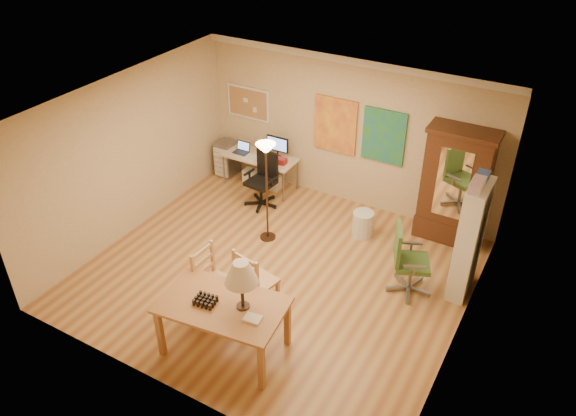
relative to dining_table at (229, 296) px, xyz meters
The scene contains 16 objects.
floor 1.89m from the dining_table, 100.55° to the left, with size 5.50×5.50×0.00m, color #986036.
crown_molding 4.43m from the dining_table, 94.23° to the left, with size 5.50×0.08×0.12m, color white.
corkboard 4.75m from the dining_table, 119.90° to the left, with size 0.90×0.04×0.62m, color tan.
art_panel_left 4.16m from the dining_table, 97.68° to the left, with size 0.80×0.04×1.00m, color yellow.
art_panel_right 4.14m from the dining_table, 85.13° to the left, with size 0.75×0.04×0.95m, color teal.
dining_table is the anchor object (origin of this frame).
ladder_chair_back 0.91m from the dining_table, 100.59° to the left, with size 0.57×0.55×1.05m.
ladder_chair_left 0.93m from the dining_table, 141.61° to the left, with size 0.47×0.49×1.02m.
torchiere_lamp 2.57m from the dining_table, 110.98° to the left, with size 0.32×0.32×1.75m.
computer_desk 4.25m from the dining_table, 116.51° to the left, with size 1.41×0.62×1.07m.
office_chair_black 3.62m from the dining_table, 115.62° to the left, with size 0.62×0.62×1.01m.
office_chair_green 2.80m from the dining_table, 55.22° to the left, with size 0.68×0.68×1.10m.
drawer_cart 4.75m from the dining_table, 125.74° to the left, with size 0.34×0.41×0.69m.
armoire 4.21m from the dining_table, 66.38° to the left, with size 1.08×0.51×1.98m.
bookshelf 3.47m from the dining_table, 49.70° to the left, with size 0.27×0.71×1.78m.
wastebin 3.32m from the dining_table, 82.19° to the left, with size 0.36×0.36×0.45m, color silver.
Camera 1 is at (3.48, -5.75, 5.54)m, focal length 35.00 mm.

